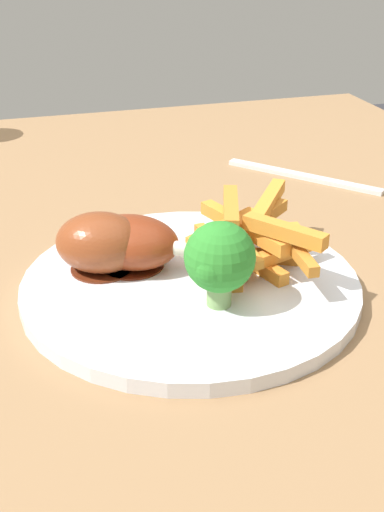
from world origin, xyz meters
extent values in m
cube|color=#8E6B47|center=(0.00, 0.00, 0.73)|extent=(1.01, 0.90, 0.03)
cylinder|color=brown|center=(-0.44, 0.39, 0.36)|extent=(0.06, 0.06, 0.72)
cylinder|color=silver|center=(0.06, 0.00, 0.75)|extent=(0.27, 0.27, 0.01)
cylinder|color=#7BA15E|center=(0.11, 0.01, 0.77)|extent=(0.02, 0.02, 0.02)
sphere|color=#2B812A|center=(0.11, 0.01, 0.80)|extent=(0.05, 0.05, 0.05)
sphere|color=#2B812A|center=(0.10, -0.01, 0.80)|extent=(0.02, 0.02, 0.02)
sphere|color=#2B812A|center=(0.12, 0.00, 0.80)|extent=(0.03, 0.03, 0.03)
sphere|color=#2B812A|center=(0.09, 0.01, 0.80)|extent=(0.03, 0.03, 0.03)
sphere|color=#2B812A|center=(0.09, 0.01, 0.81)|extent=(0.02, 0.02, 0.02)
cube|color=orange|center=(0.05, 0.05, 0.77)|extent=(0.10, 0.04, 0.01)
cube|color=orange|center=(0.02, 0.08, 0.80)|extent=(0.08, 0.06, 0.01)
cube|color=orange|center=(0.05, 0.05, 0.78)|extent=(0.10, 0.01, 0.01)
cube|color=#C17628|center=(0.09, 0.08, 0.79)|extent=(0.09, 0.01, 0.01)
cube|color=orange|center=(0.04, 0.06, 0.78)|extent=(0.05, 0.05, 0.01)
cube|color=orange|center=(0.08, 0.06, 0.78)|extent=(0.04, 0.11, 0.01)
cube|color=orange|center=(0.06, 0.03, 0.78)|extent=(0.08, 0.02, 0.01)
cube|color=orange|center=(0.04, 0.05, 0.79)|extent=(0.07, 0.04, 0.01)
cube|color=#C17628|center=(0.04, 0.05, 0.79)|extent=(0.03, 0.07, 0.01)
cube|color=orange|center=(0.05, 0.06, 0.76)|extent=(0.05, 0.08, 0.01)
cube|color=orange|center=(0.04, 0.06, 0.78)|extent=(0.02, 0.09, 0.01)
cube|color=#C77A29|center=(0.03, 0.08, 0.79)|extent=(0.05, 0.06, 0.01)
cube|color=orange|center=(0.04, 0.04, 0.79)|extent=(0.05, 0.08, 0.01)
cube|color=orange|center=(0.09, 0.07, 0.80)|extent=(0.06, 0.05, 0.01)
cube|color=orange|center=(0.06, 0.03, 0.77)|extent=(0.08, 0.02, 0.01)
cube|color=orange|center=(0.03, 0.04, 0.80)|extent=(0.08, 0.04, 0.01)
cube|color=orange|center=(0.04, 0.05, 0.79)|extent=(0.10, 0.04, 0.01)
cylinder|color=#5A2311|center=(0.03, -0.07, 0.76)|extent=(0.05, 0.05, 0.00)
ellipsoid|color=brown|center=(0.03, -0.07, 0.78)|extent=(0.08, 0.09, 0.05)
cylinder|color=beige|center=(0.05, -0.01, 0.78)|extent=(0.03, 0.04, 0.01)
sphere|color=silver|center=(0.06, 0.01, 0.78)|extent=(0.02, 0.02, 0.02)
cylinder|color=#571B0C|center=(0.03, -0.04, 0.76)|extent=(0.05, 0.05, 0.00)
ellipsoid|color=maroon|center=(0.03, -0.04, 0.78)|extent=(0.09, 0.10, 0.04)
cylinder|color=beige|center=(0.06, 0.01, 0.78)|extent=(0.03, 0.04, 0.01)
sphere|color=silver|center=(0.07, 0.03, 0.78)|extent=(0.02, 0.02, 0.02)
cube|color=silver|center=(-0.15, 0.20, 0.75)|extent=(0.15, 0.13, 0.00)
camera|label=1|loc=(0.51, -0.13, 1.02)|focal=46.85mm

